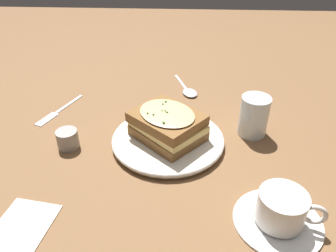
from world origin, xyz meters
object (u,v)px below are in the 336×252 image
sandwich (168,125)px  fork (56,113)px  spoon (189,91)px  condiment_pot (68,139)px  teacup_with_saucer (281,212)px  water_glass (254,116)px  dinner_plate (168,140)px  napkin (22,226)px

sandwich → fork: sandwich is taller
spoon → condiment_pot: 0.38m
sandwich → teacup_with_saucer: size_ratio=1.23×
sandwich → water_glass: size_ratio=1.94×
spoon → teacup_with_saucer: bearing=88.4°
dinner_plate → sandwich: bearing=-92.3°
dinner_plate → fork: bearing=-110.8°
sandwich → napkin: (0.25, -0.23, -0.05)m
dinner_plate → condiment_pot: condiment_pot is taller
fork → napkin: size_ratio=1.46×
dinner_plate → napkin: bearing=-43.5°
napkin → condiment_pot: 0.22m
napkin → teacup_with_saucer: bearing=94.2°
sandwich → water_glass: (-0.05, 0.20, -0.00)m
dinner_plate → water_glass: water_glass is taller
fork → dinner_plate: bearing=-177.9°
spoon → napkin: (0.49, -0.28, -0.00)m
teacup_with_saucer → napkin: teacup_with_saucer is taller
dinner_plate → teacup_with_saucer: 0.29m
dinner_plate → water_glass: (-0.05, 0.20, 0.04)m
water_glass → spoon: (-0.19, -0.15, -0.04)m
dinner_plate → fork: (-0.11, -0.30, -0.01)m
water_glass → dinner_plate: bearing=-75.4°
sandwich → dinner_plate: bearing=87.7°
water_glass → sandwich: bearing=-75.5°
sandwich → condiment_pot: bearing=-83.8°
napkin → spoon: bearing=150.2°
water_glass → condiment_pot: size_ratio=2.03×
sandwich → teacup_with_saucer: sandwich is taller
teacup_with_saucer → fork: (-0.33, -0.50, -0.02)m
fork → napkin: same height
sandwich → napkin: sandwich is taller
fork → condiment_pot: size_ratio=3.48×
dinner_plate → sandwich: size_ratio=1.37×
fork → napkin: 0.37m
spoon → sandwich: bearing=58.9°
teacup_with_saucer → water_glass: water_glass is taller
dinner_plate → napkin: 0.34m
sandwich → spoon: size_ratio=1.18×
dinner_plate → fork: size_ratio=1.55×
water_glass → napkin: (0.30, -0.43, -0.05)m
teacup_with_saucer → napkin: 0.44m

